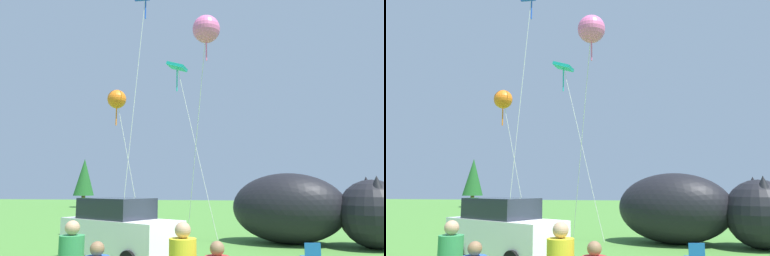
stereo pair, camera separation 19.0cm
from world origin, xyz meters
TOP-DOWN VIEW (x-y plane):
  - parked_car at (-1.97, 1.20)m, footprint 4.54×3.50m
  - folding_chair at (4.04, 0.50)m, footprint 0.56×0.56m
  - inflatable_cat at (4.89, 6.01)m, footprint 7.45×4.34m
  - kite_pink_octopus at (0.77, 2.95)m, footprint 1.70×2.78m
  - kite_teal_diamond at (-1.20, 7.20)m, footprint 2.64×1.47m
  - kite_orange_flower at (-3.98, 6.00)m, footprint 1.94×0.91m
  - horizon_tree_east at (-18.01, 33.11)m, footprint 2.49×2.49m

SIDE VIEW (x-z plane):
  - folding_chair at x=4.04m, z-range 0.08..0.95m
  - parked_car at x=-1.97m, z-range -0.02..2.06m
  - inflatable_cat at x=4.89m, z-range -0.12..2.94m
  - horizon_tree_east at x=-18.01m, z-range 0.68..6.61m
  - kite_orange_flower at x=-3.98m, z-range 3.09..10.23m
  - kite_teal_diamond at x=-1.20m, z-range 4.00..12.82m
  - kite_pink_octopus at x=0.77m, z-range 4.02..13.21m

